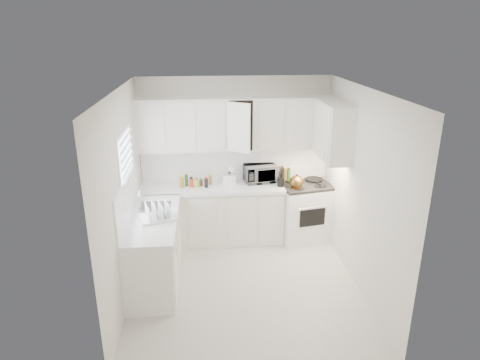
{
  "coord_description": "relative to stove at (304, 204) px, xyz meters",
  "views": [
    {
      "loc": [
        -0.5,
        -4.94,
        3.26
      ],
      "look_at": [
        0.0,
        0.7,
        1.25
      ],
      "focal_mm": 31.84,
      "sensor_mm": 36.0,
      "label": 1
    }
  ],
  "objects": [
    {
      "name": "wall_left",
      "position": [
        -2.59,
        -1.28,
        0.7
      ],
      "size": [
        0.0,
        3.2,
        3.2
      ],
      "primitive_type": "plane",
      "rotation": [
        1.57,
        0.0,
        1.57
      ],
      "color": "silver",
      "rests_on": "ground"
    },
    {
      "name": "dish_rack",
      "position": [
        -2.21,
        -1.15,
        0.46
      ],
      "size": [
        0.51,
        0.43,
        0.24
      ],
      "primitive_type": null,
      "rotation": [
        0.0,
        0.0,
        0.3
      ],
      "color": "white",
      "rests_on": "countertop_left"
    },
    {
      "name": "sauce_right_5",
      "position": [
        -0.23,
        0.12,
        0.44
      ],
      "size": [
        0.06,
        0.06,
        0.19
      ],
      "primitive_type": "cylinder",
      "color": "#306421",
      "rests_on": "countertop_back"
    },
    {
      "name": "spice_left_1",
      "position": [
        -1.86,
        0.05,
        0.41
      ],
      "size": [
        0.06,
        0.06,
        0.13
      ],
      "primitive_type": "cylinder",
      "color": "#306421",
      "rests_on": "countertop_back"
    },
    {
      "name": "utensil_crock",
      "position": [
        -0.41,
        -0.08,
        0.52
      ],
      "size": [
        0.12,
        0.12,
        0.35
      ],
      "primitive_type": null,
      "rotation": [
        0.0,
        0.0,
        0.03
      ],
      "color": "black",
      "rests_on": "countertop_back"
    },
    {
      "name": "frying_pan",
      "position": [
        0.18,
        0.16,
        0.36
      ],
      "size": [
        0.32,
        0.5,
        0.04
      ],
      "primitive_type": null,
      "rotation": [
        0.0,
        0.0,
        0.1
      ],
      "color": "black",
      "rests_on": "stove"
    },
    {
      "name": "wall_front",
      "position": [
        -1.09,
        -2.88,
        0.7
      ],
      "size": [
        3.0,
        0.0,
        3.0
      ],
      "primitive_type": "plane",
      "rotation": [
        -1.57,
        0.0,
        0.0
      ],
      "color": "silver",
      "rests_on": "ground"
    },
    {
      "name": "countertop_left",
      "position": [
        -2.28,
        -1.08,
        0.32
      ],
      "size": [
        0.64,
        1.62,
        0.05
      ],
      "primitive_type": "cube",
      "color": "silver",
      "rests_on": "lower_cabinets_left"
    },
    {
      "name": "upper_cabinets_right",
      "position": [
        0.25,
        -0.46,
        0.9
      ],
      "size": [
        0.33,
        0.9,
        0.8
      ],
      "primitive_type": null,
      "color": "silver",
      "rests_on": "wall_right"
    },
    {
      "name": "sauce_right_0",
      "position": [
        -0.51,
        0.18,
        0.44
      ],
      "size": [
        0.06,
        0.06,
        0.19
      ],
      "primitive_type": "cylinder",
      "color": "red",
      "rests_on": "countertop_back"
    },
    {
      "name": "wall_back",
      "position": [
        -1.09,
        0.32,
        0.7
      ],
      "size": [
        3.0,
        0.0,
        3.0
      ],
      "primitive_type": "plane",
      "rotation": [
        1.57,
        0.0,
        0.0
      ],
      "color": "silver",
      "rests_on": "ground"
    },
    {
      "name": "spice_left_4",
      "position": [
        -1.64,
        0.14,
        0.41
      ],
      "size": [
        0.06,
        0.06,
        0.13
      ],
      "primitive_type": "cylinder",
      "color": "#4E3616",
      "rests_on": "countertop_back"
    },
    {
      "name": "tea_kettle",
      "position": [
        -0.18,
        -0.16,
        0.46
      ],
      "size": [
        0.3,
        0.27,
        0.24
      ],
      "primitive_type": null,
      "rotation": [
        0.0,
        0.0,
        0.21
      ],
      "color": "brown",
      "rests_on": "stove"
    },
    {
      "name": "countertop_back",
      "position": [
        -1.48,
        0.01,
        0.32
      ],
      "size": [
        2.24,
        0.64,
        0.05
      ],
      "primitive_type": "cube",
      "color": "silver",
      "rests_on": "lower_cabinets_back"
    },
    {
      "name": "spice_left_6",
      "position": [
        -1.49,
        0.14,
        0.41
      ],
      "size": [
        0.06,
        0.06,
        0.13
      ],
      "primitive_type": "cylinder",
      "color": "olive",
      "rests_on": "countertop_back"
    },
    {
      "name": "paper_towel",
      "position": [
        -1.15,
        0.15,
        0.48
      ],
      "size": [
        0.12,
        0.12,
        0.27
      ],
      "primitive_type": "cylinder",
      "color": "white",
      "rests_on": "countertop_back"
    },
    {
      "name": "floor",
      "position": [
        -1.09,
        -1.28,
        -0.6
      ],
      "size": [
        3.2,
        3.2,
        0.0
      ],
      "primitive_type": "plane",
      "color": "beige",
      "rests_on": "ground"
    },
    {
      "name": "backsplash_left",
      "position": [
        -2.58,
        -1.08,
        0.62
      ],
      "size": [
        0.02,
        1.6,
        0.55
      ],
      "primitive_type": "cube",
      "color": "white",
      "rests_on": "wall_left"
    },
    {
      "name": "wall_right",
      "position": [
        0.41,
        -1.28,
        0.7
      ],
      "size": [
        0.0,
        3.2,
        3.2
      ],
      "primitive_type": "plane",
      "rotation": [
        1.57,
        0.0,
        -1.57
      ],
      "color": "silver",
      "rests_on": "ground"
    },
    {
      "name": "stove",
      "position": [
        0.0,
        0.0,
        0.0
      ],
      "size": [
        0.89,
        0.78,
        1.21
      ],
      "primitive_type": null,
      "rotation": [
        0.0,
        0.0,
        0.19
      ],
      "color": "white",
      "rests_on": "floor"
    },
    {
      "name": "sauce_right_3",
      "position": [
        -0.34,
        0.12,
        0.44
      ],
      "size": [
        0.06,
        0.06,
        0.19
      ],
      "primitive_type": "cylinder",
      "color": "black",
      "rests_on": "countertop_back"
    },
    {
      "name": "spice_left_2",
      "position": [
        -1.79,
        0.14,
        0.41
      ],
      "size": [
        0.06,
        0.06,
        0.13
      ],
      "primitive_type": "cylinder",
      "color": "red",
      "rests_on": "countertop_back"
    },
    {
      "name": "sauce_right_4",
      "position": [
        -0.29,
        0.18,
        0.44
      ],
      "size": [
        0.06,
        0.06,
        0.19
      ],
      "primitive_type": "cylinder",
      "color": "olive",
      "rests_on": "countertop_back"
    },
    {
      "name": "rice_cooker",
      "position": [
        -1.2,
        0.06,
        0.45
      ],
      "size": [
        0.24,
        0.24,
        0.21
      ],
      "primitive_type": null,
      "rotation": [
        0.0,
        0.0,
        -0.16
      ],
      "color": "white",
      "rests_on": "countertop_back"
    },
    {
      "name": "sauce_right_1",
      "position": [
        -0.45,
        0.12,
        0.44
      ],
      "size": [
        0.06,
        0.06,
        0.19
      ],
      "primitive_type": "cylinder",
      "color": "#B1C52E",
      "rests_on": "countertop_back"
    },
    {
      "name": "spice_left_5",
      "position": [
        -1.56,
        0.05,
        0.41
      ],
      "size": [
        0.06,
        0.06,
        0.13
      ],
      "primitive_type": "cylinder",
      "color": "black",
      "rests_on": "countertop_back"
    },
    {
      "name": "sauce_right_2",
      "position": [
        -0.4,
        0.18,
        0.44
      ],
      "size": [
        0.06,
        0.06,
        0.19
      ],
      "primitive_type": "cylinder",
      "color": "#4E3616",
      "rests_on": "countertop_back"
    },
    {
      "name": "spice_left_0",
      "position": [
        -1.94,
        0.14,
        0.41
      ],
      "size": [
        0.06,
        0.06,
        0.13
      ],
      "primitive_type": "cylinder",
      "color": "olive",
      "rests_on": "countertop_back"
    },
    {
      "name": "window_blinds",
      "position": [
        -2.57,
        -0.93,
        0.95
      ],
      "size": [
        0.06,
        0.96,
        1.06
      ],
      "primitive_type": null,
      "color": "white",
      "rests_on": "wall_left"
    },
    {
      "name": "backsplash_back",
      "position": [
        -1.09,
        0.31,
        0.62
      ],
      "size": [
        2.98,
        0.02,
        0.55
      ],
      "primitive_type": "cube",
      "color": "white",
      "rests_on": "wall_back"
    },
    {
      "name": "sink",
      "position": [
        -2.28,
        -0.73,
        0.47
      ],
      "size": [
        0.42,
        0.38,
        0.3
      ],
      "primitive_type": null,
      "color": "gray",
      "rests_on": "countertop_left"
    },
    {
      "name": "microwave",
      "position": [
        -0.7,
        0.17,
        0.51
      ],
      "size": [
        0.54,
        0.36,
        0.34
      ],
      "primitive_type": "imported",
      "rotation": [
        0.0,
        0.0,
        0.18
      ],
      "color": "gray",
      "rests_on": "countertop_back"
    },
    {
      "name": "upper_cabinets_back",
      "position": [
        -1.09,
        0.16,
        0.9
      ],
      "size": [
        3.0,
        0.33,
        0.8
      ],
      "primitive_type": null,
      "color": "silver",
      "rests_on": "wall_back"
    },
    {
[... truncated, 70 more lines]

